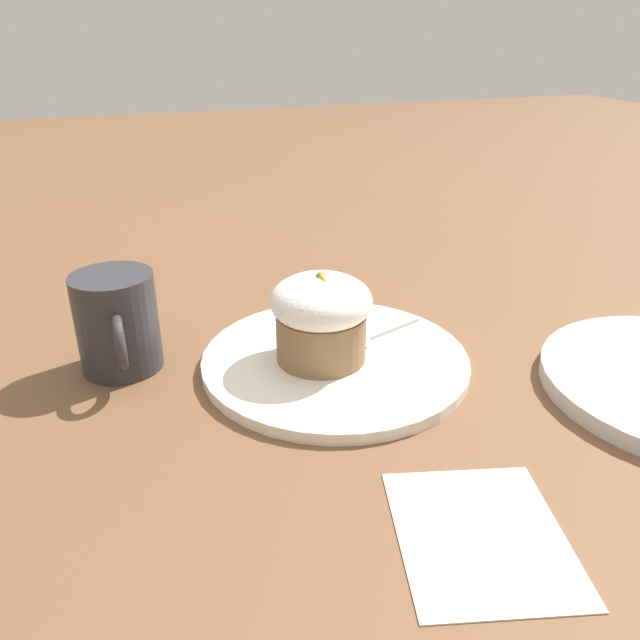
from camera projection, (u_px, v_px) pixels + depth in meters
name	position (u px, v px, depth m)	size (l,w,h in m)	color
ground_plane	(335.00, 366.00, 0.63)	(4.00, 4.00, 0.00)	brown
dessert_plate	(335.00, 360.00, 0.62)	(0.27, 0.27, 0.01)	white
carrot_cake	(320.00, 315.00, 0.60)	(0.10, 0.10, 0.09)	olive
spoon	(359.00, 340.00, 0.65)	(0.06, 0.12, 0.01)	#B7B7BC
coffee_cup	(117.00, 323.00, 0.60)	(0.11, 0.08, 0.10)	#2D2D33
paper_napkin	(481.00, 534.00, 0.42)	(0.16, 0.14, 0.00)	white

